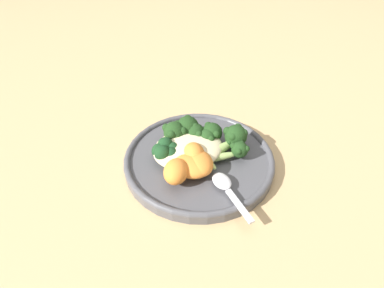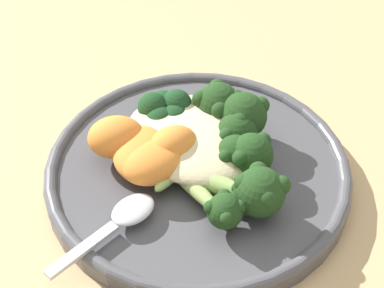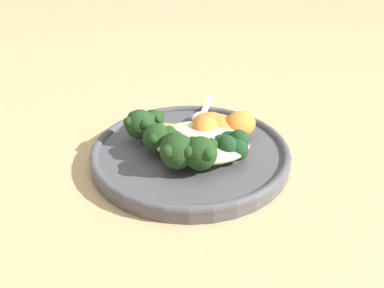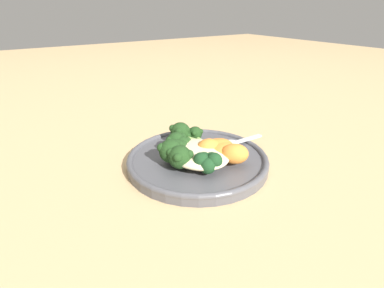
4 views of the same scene
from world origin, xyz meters
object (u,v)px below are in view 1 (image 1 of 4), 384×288
(broccoli_stalk_4, at_px, (207,142))
(sweet_potato_chunk_3, at_px, (199,163))
(broccoli_stalk_3, at_px, (211,135))
(kale_tuft, at_px, (166,151))
(broccoli_stalk_2, at_px, (229,141))
(sweet_potato_chunk_0, at_px, (195,155))
(sweet_potato_chunk_2, at_px, (191,166))
(broccoli_stalk_6, at_px, (189,131))
(quinoa_mound, at_px, (188,148))
(broccoli_stalk_5, at_px, (198,136))
(plate, at_px, (199,159))
(broccoli_stalk_1, at_px, (226,146))
(spoon, at_px, (225,186))
(sweet_potato_chunk_1, at_px, (176,171))
(broccoli_stalk_0, at_px, (230,153))
(broccoli_stalk_7, at_px, (181,138))

(broccoli_stalk_4, relative_size, sweet_potato_chunk_3, 1.34)
(broccoli_stalk_3, height_order, kale_tuft, broccoli_stalk_3)
(broccoli_stalk_2, height_order, sweet_potato_chunk_0, broccoli_stalk_2)
(sweet_potato_chunk_2, height_order, sweet_potato_chunk_3, sweet_potato_chunk_3)
(broccoli_stalk_2, height_order, broccoli_stalk_4, broccoli_stalk_2)
(broccoli_stalk_6, relative_size, sweet_potato_chunk_2, 1.70)
(sweet_potato_chunk_2, bearing_deg, quinoa_mound, 70.58)
(broccoli_stalk_2, bearing_deg, sweet_potato_chunk_2, -177.16)
(broccoli_stalk_3, relative_size, sweet_potato_chunk_3, 1.41)
(broccoli_stalk_5, height_order, broccoli_stalk_6, broccoli_stalk_6)
(broccoli_stalk_4, xyz_separation_m, sweet_potato_chunk_3, (-0.04, -0.04, 0.00))
(plate, distance_m, broccoli_stalk_1, 0.05)
(plate, bearing_deg, spoon, -90.16)
(broccoli_stalk_6, bearing_deg, sweet_potato_chunk_3, 171.35)
(sweet_potato_chunk_1, relative_size, spoon, 0.47)
(broccoli_stalk_0, height_order, sweet_potato_chunk_0, sweet_potato_chunk_0)
(broccoli_stalk_3, bearing_deg, spoon, -154.83)
(quinoa_mound, relative_size, broccoli_stalk_0, 1.12)
(broccoli_stalk_2, height_order, sweet_potato_chunk_3, broccoli_stalk_2)
(broccoli_stalk_1, height_order, broccoli_stalk_4, broccoli_stalk_4)
(broccoli_stalk_3, distance_m, sweet_potato_chunk_3, 0.08)
(broccoli_stalk_5, xyz_separation_m, sweet_potato_chunk_2, (-0.05, -0.06, -0.00))
(broccoli_stalk_1, height_order, spoon, broccoli_stalk_1)
(sweet_potato_chunk_2, height_order, kale_tuft, kale_tuft)
(broccoli_stalk_4, height_order, sweet_potato_chunk_3, broccoli_stalk_4)
(broccoli_stalk_0, xyz_separation_m, broccoli_stalk_2, (0.01, 0.02, 0.01))
(broccoli_stalk_0, distance_m, broccoli_stalk_3, 0.05)
(plate, xyz_separation_m, broccoli_stalk_3, (0.03, 0.02, 0.03))
(broccoli_stalk_3, bearing_deg, broccoli_stalk_4, 167.33)
(broccoli_stalk_0, height_order, broccoli_stalk_6, broccoli_stalk_6)
(quinoa_mound, bearing_deg, broccoli_stalk_4, -2.44)
(quinoa_mound, xyz_separation_m, sweet_potato_chunk_3, (-0.00, -0.04, 0.00))
(broccoli_stalk_3, xyz_separation_m, spoon, (-0.03, -0.11, -0.01))
(broccoli_stalk_6, xyz_separation_m, sweet_potato_chunk_2, (-0.04, -0.08, -0.01))
(broccoli_stalk_7, relative_size, sweet_potato_chunk_1, 2.63)
(broccoli_stalk_5, distance_m, broccoli_stalk_7, 0.03)
(sweet_potato_chunk_3, bearing_deg, spoon, -70.90)
(quinoa_mound, bearing_deg, broccoli_stalk_2, -15.42)
(sweet_potato_chunk_2, bearing_deg, broccoli_stalk_3, 38.16)
(broccoli_stalk_2, distance_m, spoon, 0.10)
(broccoli_stalk_7, relative_size, sweet_potato_chunk_2, 1.99)
(broccoli_stalk_4, relative_size, broccoli_stalk_7, 0.61)
(broccoli_stalk_2, relative_size, broccoli_stalk_6, 1.17)
(broccoli_stalk_0, bearing_deg, spoon, -116.87)
(broccoli_stalk_7, bearing_deg, broccoli_stalk_2, -135.44)
(quinoa_mound, relative_size, broccoli_stalk_7, 0.96)
(broccoli_stalk_6, relative_size, sweet_potato_chunk_1, 2.24)
(broccoli_stalk_2, height_order, sweet_potato_chunk_2, broccoli_stalk_2)
(quinoa_mound, distance_m, broccoli_stalk_5, 0.04)
(broccoli_stalk_7, bearing_deg, spoon, 175.05)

